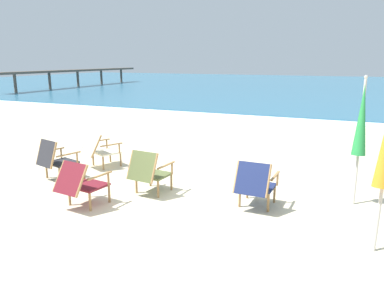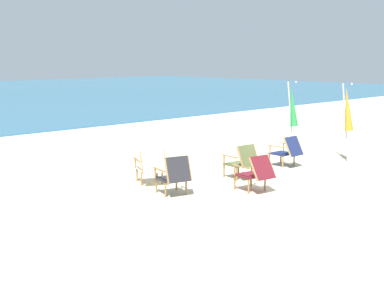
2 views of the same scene
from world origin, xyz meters
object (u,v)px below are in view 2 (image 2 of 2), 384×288
object	(u,v)px
umbrella_furled_orange	(348,110)
umbrella_furled_green	(293,107)
beach_chair_back_right	(287,150)
beach_chair_front_right	(242,161)
beach_chair_front_left	(174,174)
beach_chair_back_left	(151,165)
beach_chair_mid_center	(256,172)

from	to	relation	value
umbrella_furled_orange	umbrella_furled_green	xyz separation A→B (m)	(-0.27, 1.57, 0.00)
beach_chair_back_right	beach_chair_front_right	world-z (taller)	beach_chair_front_right
beach_chair_front_left	beach_chair_back_left	bearing A→B (deg)	75.70
beach_chair_front_right	umbrella_furled_orange	world-z (taller)	umbrella_furled_orange
beach_chair_mid_center	beach_chair_back_left	size ratio (longest dim) A/B	0.90
umbrella_furled_orange	beach_chair_front_right	bearing A→B (deg)	171.48
umbrella_furled_orange	umbrella_furled_green	distance (m)	1.60
beach_chair_mid_center	beach_chair_back_left	world-z (taller)	beach_chair_back_left
umbrella_furled_orange	beach_chair_front_left	bearing A→B (deg)	174.68
beach_chair_front_right	beach_chair_mid_center	bearing A→B (deg)	-126.07
beach_chair_front_right	beach_chair_front_left	size ratio (longest dim) A/B	0.98
beach_chair_mid_center	beach_chair_front_left	bearing A→B (deg)	146.15
beach_chair_back_left	beach_chair_front_left	size ratio (longest dim) A/B	1.13
beach_chair_mid_center	umbrella_furled_green	bearing A→B (deg)	26.22
beach_chair_front_right	umbrella_furled_green	distance (m)	3.63
beach_chair_front_left	umbrella_furled_orange	bearing A→B (deg)	-5.32
beach_chair_back_right	umbrella_furled_green	xyz separation A→B (m)	(1.47, 0.92, 0.96)
beach_chair_front_right	beach_chair_back_right	bearing A→B (deg)	3.52
beach_chair_back_right	beach_chair_front_left	bearing A→B (deg)	-178.23
beach_chair_back_right	beach_chair_front_right	distance (m)	1.88
beach_chair_front_right	umbrella_furled_green	size ratio (longest dim) A/B	0.38
beach_chair_front_right	umbrella_furled_green	xyz separation A→B (m)	(3.35, 1.03, 0.95)
beach_chair_back_right	umbrella_furled_green	distance (m)	1.98
beach_chair_back_right	beach_chair_back_left	distance (m)	3.84
umbrella_furled_green	beach_chair_mid_center	bearing A→B (deg)	-153.78
beach_chair_front_right	beach_chair_back_left	distance (m)	2.13
beach_chair_mid_center	umbrella_furled_orange	size ratio (longest dim) A/B	0.40
beach_chair_front_right	umbrella_furled_orange	bearing A→B (deg)	-8.52
beach_chair_front_right	beach_chair_mid_center	distance (m)	1.19
beach_chair_front_left	beach_chair_front_right	bearing A→B (deg)	0.22
beach_chair_back_left	beach_chair_front_left	world-z (taller)	beach_chair_front_left
beach_chair_back_left	umbrella_furled_orange	bearing A→B (deg)	-16.23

